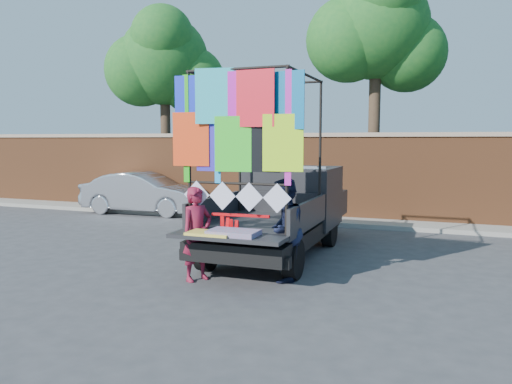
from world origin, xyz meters
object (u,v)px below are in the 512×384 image
(pickup_truck, at_px, (286,209))
(sedan, at_px, (144,193))
(woman, at_px, (197,234))
(man, at_px, (284,230))

(pickup_truck, xyz_separation_m, sedan, (-5.93, 3.47, -0.23))
(sedan, distance_m, woman, 8.23)
(man, bearing_deg, sedan, -134.46)
(pickup_truck, distance_m, sedan, 6.87)
(sedan, xyz_separation_m, man, (6.63, -5.84, 0.20))
(woman, bearing_deg, pickup_truck, 13.85)
(sedan, xyz_separation_m, woman, (5.24, -6.34, 0.13))
(pickup_truck, xyz_separation_m, woman, (-0.68, -2.87, -0.10))
(pickup_truck, xyz_separation_m, man, (0.70, -2.37, -0.02))
(man, bearing_deg, woman, -73.24)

